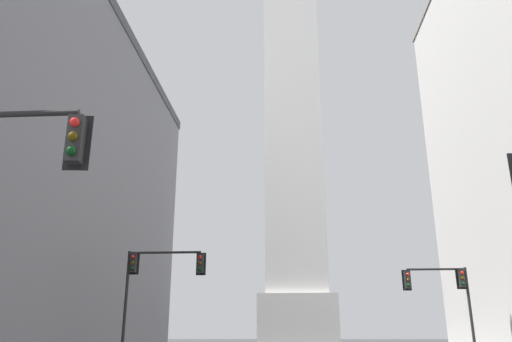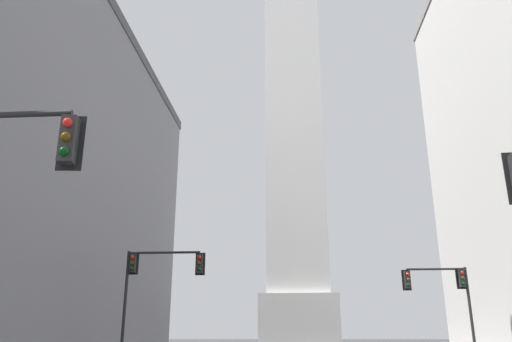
% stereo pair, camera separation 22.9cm
% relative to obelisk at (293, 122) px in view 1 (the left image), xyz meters
% --- Properties ---
extents(obelisk, '(9.29, 9.29, 61.38)m').
position_rel_obelisk_xyz_m(obelisk, '(0.00, 0.00, 0.00)').
color(obelisk, silver).
rests_on(obelisk, ground_plane).
extents(traffic_light_mid_left, '(4.79, 0.50, 6.20)m').
position_rel_obelisk_xyz_m(traffic_light_mid_left, '(-8.75, -33.91, -24.52)').
color(traffic_light_mid_left, black).
rests_on(traffic_light_mid_left, ground_plane).
extents(traffic_light_mid_right, '(4.23, 0.52, 5.60)m').
position_rel_obelisk_xyz_m(traffic_light_mid_right, '(9.22, -29.64, -25.00)').
color(traffic_light_mid_right, black).
rests_on(traffic_light_mid_right, ground_plane).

